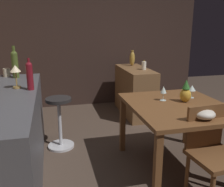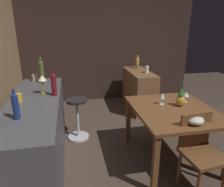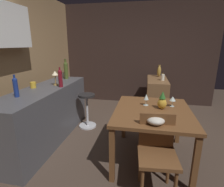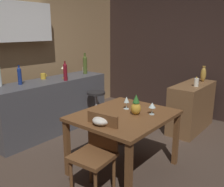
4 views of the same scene
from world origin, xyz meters
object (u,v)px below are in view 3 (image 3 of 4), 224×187
Objects in this scene: wine_bottle_cobalt at (16,86)px; cup_cream at (63,75)px; bar_stool at (87,110)px; wine_glass_left at (146,97)px; pineapple_centerpiece at (162,101)px; wine_bottle_ruby at (60,78)px; cup_mustard at (33,85)px; dining_table at (152,116)px; vase_brass at (159,71)px; wine_glass_right at (173,99)px; pillar_candle_tall at (163,77)px; fruit_bowl at (156,120)px; sideboard_cabinet at (156,96)px; chair_near_window at (157,151)px; wine_bottle_olive at (66,70)px; counter_lamp at (55,75)px.

cup_cream is (1.43, 0.03, -0.09)m from wine_bottle_cobalt.
wine_glass_left is (-0.63, -1.11, 0.50)m from bar_stool.
pineapple_centerpiece is at bearing -115.84° from wine_glass_left.
wine_bottle_ruby is 2.63× the size of cup_cream.
cup_mustard is at bearing 110.58° from wine_bottle_ruby.
pineapple_centerpiece is at bearing -58.83° from dining_table.
vase_brass is (2.40, -1.99, -0.09)m from wine_bottle_cobalt.
cup_mustard reaches higher than wine_glass_right.
pillar_candle_tall reaches higher than dining_table.
wine_bottle_ruby is 2.00× the size of pillar_candle_tall.
dining_table is 0.45m from fruit_bowl.
bar_stool is 2.01m from vase_brass.
cup_mustard is (-1.59, 2.04, 0.54)m from sideboard_cabinet.
vase_brass is (2.67, -0.15, 0.47)m from chair_near_window.
pineapple_centerpiece is at bearing -118.11° from wine_bottle_olive.
bar_stool is 4.54× the size of wine_glass_right.
bar_stool is at bearing -49.25° from cup_mustard.
counter_lamp is at bearing 122.40° from pillar_candle_tall.
pineapple_centerpiece is at bearing 129.21° from wine_glass_right.
wine_bottle_cobalt is 0.76m from counter_lamp.
pillar_candle_tall is (0.61, -1.95, -0.20)m from wine_bottle_olive.
pillar_candle_tall is (2.09, -0.23, 0.10)m from fruit_bowl.
cup_cream reaches higher than dining_table.
dining_table is at bearing -81.31° from wine_bottle_cobalt.
vase_brass is (0.32, -0.04, 0.54)m from sideboard_cabinet.
cup_mustard is (0.14, 2.01, 0.11)m from pineapple_centerpiece.
chair_near_window is 2.25m from pillar_candle_tall.
pillar_candle_tall is (1.93, -2.04, -0.15)m from wine_bottle_cobalt.
cup_mustard reaches higher than chair_near_window.
pineapple_centerpiece is at bearing 177.91° from vase_brass.
wine_bottle_cobalt is at bearing -169.58° from cup_mustard.
fruit_bowl is 0.49× the size of wine_bottle_olive.
vase_brass is at bearing 6.58° from pillar_candle_tall.
cup_mustard is 0.76× the size of pillar_candle_tall.
wine_bottle_ruby is at bearing 62.03° from fruit_bowl.
sideboard_cabinet is 1.68m from bar_stool.
wine_bottle_ruby reaches higher than pillar_candle_tall.
wine_glass_left is 1.80m from cup_mustard.
pineapple_centerpiece is at bearing -119.09° from cup_cream.
vase_brass reaches higher than bar_stool.
wine_bottle_ruby reaches higher than dining_table.
cup_cream is (1.58, 1.84, 0.17)m from fruit_bowl.
fruit_bowl is 0.60× the size of wine_bottle_ruby.
chair_near_window is at bearing -166.49° from fruit_bowl.
wine_bottle_cobalt reaches higher than bar_stool.
cup_mustard reaches higher than pineapple_centerpiece.
wine_glass_left is 1.58m from counter_lamp.
pineapple_centerpiece is at bearing -6.80° from chair_near_window.
bar_stool is 1.41m from wine_bottle_cobalt.
cup_cream is (0.35, 0.62, 0.60)m from bar_stool.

